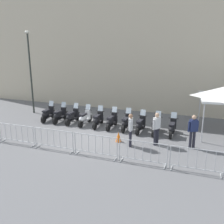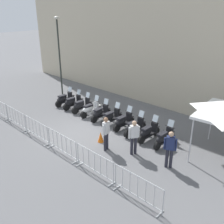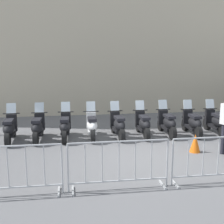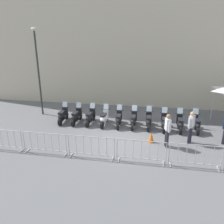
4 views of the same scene
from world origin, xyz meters
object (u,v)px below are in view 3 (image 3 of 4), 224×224
at_px(barrier_segment_3, 218,160).
at_px(motorcycle_3, 92,126).
at_px(barrier_segment_2, 119,165).
at_px(motorcycle_5, 143,124).
at_px(motorcycle_6, 167,123).
at_px(motorcycle_2, 65,127).
at_px(motorcycle_0, 10,129).
at_px(motorcycle_7, 193,123).
at_px(motorcycle_4, 118,125).
at_px(traffic_cone, 195,143).
at_px(barrier_segment_1, 8,172).
at_px(motorcycle_1, 38,128).
at_px(motorcycle_8, 216,122).

bearing_deg(barrier_segment_3, motorcycle_3, 116.49).
bearing_deg(barrier_segment_2, motorcycle_5, 62.90).
distance_m(motorcycle_5, motorcycle_6, 0.92).
height_order(motorcycle_2, motorcycle_6, same).
height_order(motorcycle_0, barrier_segment_2, motorcycle_0).
relative_size(motorcycle_5, barrier_segment_2, 0.80).
bearing_deg(motorcycle_7, motorcycle_6, 167.31).
bearing_deg(motorcycle_5, barrier_segment_2, -117.10).
distance_m(motorcycle_0, motorcycle_6, 5.51).
xyz_separation_m(motorcycle_0, motorcycle_6, (5.49, -0.50, 0.00)).
height_order(motorcycle_2, motorcycle_4, same).
bearing_deg(motorcycle_6, motorcycle_4, 176.18).
bearing_deg(motorcycle_7, traffic_cone, -117.31).
relative_size(motorcycle_4, barrier_segment_3, 0.80).
distance_m(motorcycle_4, motorcycle_6, 1.83).
bearing_deg(barrier_segment_2, motorcycle_6, 52.73).
bearing_deg(motorcycle_6, motorcycle_0, 174.83).
distance_m(motorcycle_0, barrier_segment_3, 6.61).
bearing_deg(barrier_segment_1, barrier_segment_2, -5.51).
relative_size(motorcycle_0, motorcycle_2, 1.00).
bearing_deg(motorcycle_3, barrier_segment_2, -91.85).
relative_size(motorcycle_0, motorcycle_3, 1.00).
bearing_deg(barrier_segment_3, traffic_cone, 72.74).
height_order(motorcycle_7, barrier_segment_3, motorcycle_7).
relative_size(motorcycle_7, barrier_segment_3, 0.80).
bearing_deg(barrier_segment_1, motorcycle_7, 29.22).
bearing_deg(motorcycle_3, barrier_segment_3, -63.51).
bearing_deg(barrier_segment_1, motorcycle_6, 34.89).
height_order(motorcycle_0, motorcycle_2, same).
bearing_deg(barrier_segment_3, barrier_segment_2, 174.49).
height_order(motorcycle_3, barrier_segment_3, motorcycle_3).
xyz_separation_m(motorcycle_1, traffic_cone, (4.57, -2.39, -0.18)).
xyz_separation_m(motorcycle_2, barrier_segment_3, (3.02, -4.36, 0.07)).
distance_m(motorcycle_2, motorcycle_4, 1.85).
height_order(motorcycle_5, barrier_segment_3, motorcycle_5).
bearing_deg(motorcycle_1, motorcycle_3, -6.20).
xyz_separation_m(motorcycle_3, motorcycle_7, (3.65, -0.43, 0.00)).
height_order(motorcycle_4, barrier_segment_2, motorcycle_4).
distance_m(motorcycle_5, barrier_segment_2, 4.30).
height_order(motorcycle_2, motorcycle_8, same).
bearing_deg(motorcycle_1, traffic_cone, -27.63).
relative_size(barrier_segment_2, barrier_segment_3, 1.00).
height_order(motorcycle_6, barrier_segment_1, motorcycle_6).
bearing_deg(motorcycle_7, barrier_segment_1, -150.78).
bearing_deg(motorcycle_8, barrier_segment_3, -123.44).
bearing_deg(barrier_segment_1, motorcycle_2, 69.68).
relative_size(motorcycle_1, motorcycle_7, 1.00).
bearing_deg(motorcycle_6, barrier_segment_3, -99.12).
height_order(motorcycle_7, motorcycle_8, same).
xyz_separation_m(motorcycle_1, barrier_segment_3, (3.94, -4.43, 0.07)).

